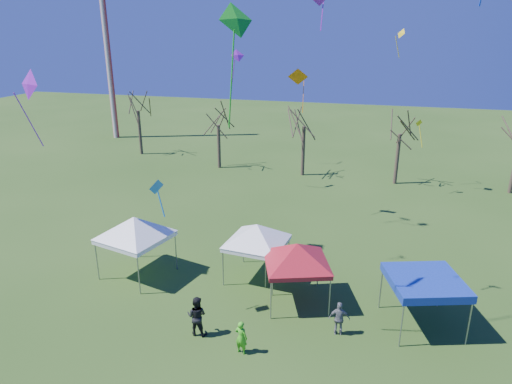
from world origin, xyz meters
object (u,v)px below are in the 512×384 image
tent_white_west (134,221)px  tent_red (297,248)px  tree_0 (137,94)px  tent_blue (425,282)px  person_green (241,337)px  tree_1 (218,109)px  tree_2 (305,108)px  person_grey (339,319)px  radio_mast (106,34)px  person_dark (197,316)px  tent_white_mid (257,228)px  tree_3 (402,116)px

tent_white_west → tent_red: size_ratio=1.11×
tree_0 → tent_blue: bearing=-41.6°
person_green → tent_white_west: bearing=-19.6°
tent_red → person_green: (-1.50, -4.44, -2.24)m
tree_0 → tree_1: 10.47m
tent_blue → tree_0: bearing=138.4°
tree_2 → tent_red: 21.69m
person_grey → tree_2: bearing=-83.6°
radio_mast → tent_white_west: (19.92, -30.44, -9.26)m
tent_white_west → person_dark: bearing=-38.3°
tree_0 → tent_white_west: bearing=-61.8°
tent_white_mid → tent_blue: tent_white_mid is taller
tent_red → tree_3: bearing=76.2°
tent_red → tree_0: bearing=132.0°
radio_mast → tent_white_mid: (26.42, -29.07, -9.50)m
tree_0 → tree_3: size_ratio=1.07×
tree_2 → tent_white_mid: bearing=-87.7°
tent_white_mid → tree_0: bearing=130.6°
radio_mast → tree_1: size_ratio=3.31×
tree_0 → tent_white_mid: 29.79m
tent_white_mid → tent_blue: (8.43, -2.17, -0.72)m
person_grey → tent_white_mid: bearing=-45.5°
tree_1 → person_dark: size_ratio=4.00×
tent_white_mid → person_grey: 6.55m
radio_mast → person_dark: radio_mast is taller
tree_1 → tree_3: size_ratio=0.95×
tent_white_mid → person_grey: tent_white_mid is taller
radio_mast → tent_red: size_ratio=6.26×
tent_white_mid → person_grey: bearing=-38.3°
person_grey → tent_red: bearing=-48.8°
tree_0 → tree_2: bearing=-9.2°
tent_white_mid → person_green: bearing=-80.9°
tree_2 → tent_white_west: tree_2 is taller
tree_3 → person_grey: 23.70m
tree_0 → radio_mast: bearing=137.2°
tent_white_mid → tent_red: tent_red is taller
tree_2 → person_green: bearing=-86.0°
tent_white_west → tree_2: bearing=74.6°
person_grey → tree_3: bearing=-104.1°
person_dark → person_grey: size_ratio=1.16×
tree_3 → person_grey: tree_3 is taller
tree_1 → person_green: tree_1 is taller
person_green → person_grey: 4.52m
radio_mast → person_grey: radio_mast is taller
tree_2 → tent_white_west: (-5.72, -20.82, -3.05)m
tree_2 → person_dark: (-0.51, -24.93, -5.35)m
tent_white_west → person_dark: (5.21, -4.11, -2.30)m
radio_mast → tree_2: 28.08m
tree_1 → tent_white_mid: size_ratio=1.80×
person_dark → person_grey: bearing=-165.4°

